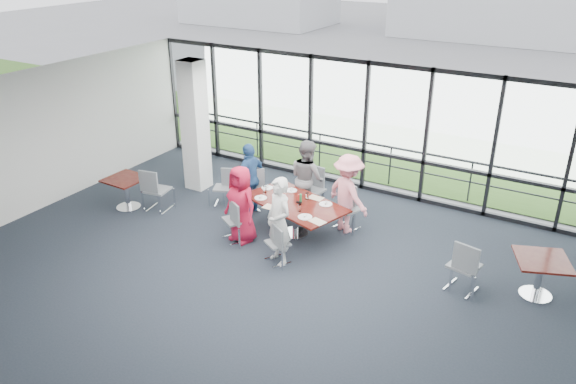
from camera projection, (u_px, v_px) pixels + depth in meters
The scene contains 39 objects.
floor at pixel (252, 285), 10.24m from camera, with size 12.00×10.00×0.02m, color #1D232C.
ceiling at pixel (246, 116), 8.90m from camera, with size 12.00×10.00×0.04m, color silver.
wall_left at pixel (22, 146), 12.32m from camera, with size 0.10×10.00×3.20m, color silver.
curtain_wall_back at pixel (365, 127), 13.49m from camera, with size 12.00×0.10×3.20m, color white.
structural_column at pixel (195, 126), 13.57m from camera, with size 0.50×0.50×3.20m, color white.
apron at pixel (424, 133), 18.08m from camera, with size 80.00×70.00×0.02m, color gray.
grass_strip at pixel (403, 151), 16.50m from camera, with size 80.00×5.00×0.01m, color #35561C.
guard_rail at pixel (372, 162), 14.42m from camera, with size 0.06×0.06×12.00m, color #2D2D33.
main_table at pixel (295, 207), 11.72m from camera, with size 2.40×1.77×0.75m.
side_table_left at pixel (126, 183), 12.87m from camera, with size 0.86×0.86×0.75m.
side_table_right at pixel (542, 265), 9.67m from camera, with size 1.13×1.13×0.75m.
diner_near_left at pixel (241, 204), 11.42m from camera, with size 0.80×0.52×1.64m, color #BA1433.
diner_near_right at pixel (279, 221), 10.61m from camera, with size 0.64×0.47×1.76m, color silver.
diner_far_left at pixel (307, 178), 12.51m from camera, with size 0.86×0.53×1.76m, color slate.
diner_far_right at pixel (348, 194), 11.77m from camera, with size 1.12×0.58×1.73m, color pink.
diner_end at pixel (250, 179), 12.60m from camera, with size 0.97×0.53×1.66m, color #2A548C.
chair_main_nl at pixel (236, 220), 11.57m from camera, with size 0.45×0.45×0.93m, color slate, non-canonical shape.
chair_main_nr at pixel (278, 243), 10.80m from camera, with size 0.41×0.41×0.83m, color slate, non-canonical shape.
chair_main_fl at pixel (312, 190), 12.82m from camera, with size 0.48×0.48×0.99m, color slate, non-canonical shape.
chair_main_fr at pixel (348, 209), 12.02m from camera, with size 0.46×0.46×0.94m, color slate, non-canonical shape.
chair_main_end at pixel (246, 191), 12.81m from camera, with size 0.48×0.48×0.98m, color slate, non-canonical shape.
chair_spare_la at pixel (158, 190), 12.83m from camera, with size 0.49×0.49×1.00m, color slate, non-canonical shape.
chair_spare_lb at pixel (223, 188), 13.13m from camera, with size 0.42×0.42×0.85m, color slate, non-canonical shape.
chair_spare_r at pixel (464, 266), 9.90m from camera, with size 0.49×0.49×1.01m, color slate, non-canonical shape.
plate_nl at pixel (261, 198), 11.84m from camera, with size 0.26×0.26×0.01m, color white.
plate_nr at pixel (305, 217), 11.05m from camera, with size 0.29×0.29×0.01m, color white.
plate_fl at pixel (291, 190), 12.19m from camera, with size 0.26×0.26×0.01m, color white.
plate_fr at pixel (326, 204), 11.57m from camera, with size 0.27×0.27×0.01m, color white.
plate_end at pixel (267, 188), 12.32m from camera, with size 0.26×0.26×0.01m, color white.
tumbler_a at pixel (277, 197), 11.72m from camera, with size 0.08×0.08×0.15m, color white.
tumbler_b at pixel (300, 208), 11.28m from camera, with size 0.07×0.07×0.14m, color white.
tumbler_c at pixel (307, 196), 11.78m from camera, with size 0.07×0.07×0.14m, color white.
tumbler_d at pixel (265, 189), 12.08m from camera, with size 0.07×0.07×0.15m, color white.
menu_a at pixel (271, 207), 11.45m from camera, with size 0.33×0.23×0.00m, color white.
menu_b at pixel (317, 222), 10.88m from camera, with size 0.32×0.22×0.00m, color white.
menu_c at pixel (316, 198), 11.86m from camera, with size 0.32×0.22×0.00m, color white.
condiment_caddy at pixel (299, 202), 11.63m from camera, with size 0.10×0.07×0.04m, color black.
ketchup_bottle at pixel (299, 198), 11.63m from camera, with size 0.06×0.06×0.18m, color #B1211C.
green_bottle at pixel (301, 198), 11.61m from camera, with size 0.05×0.05×0.20m, color #217A3E.
Camera 1 is at (4.91, -7.08, 5.82)m, focal length 35.00 mm.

